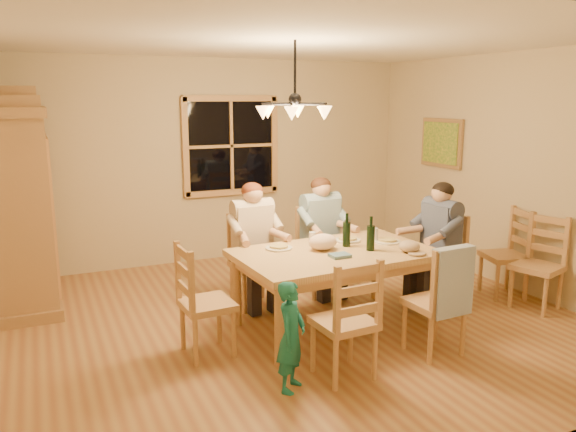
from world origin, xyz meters
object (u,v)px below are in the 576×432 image
dining_table (335,261)px  chair_near_left (344,340)px  chair_end_right (437,278)px  child (291,336)px  chair_end_left (208,321)px  chair_spare_front (536,281)px  adult_woman (253,229)px  adult_slate_man (440,229)px  wine_bottle_a (347,230)px  chandelier (295,110)px  chair_spare_back (503,269)px  chair_far_right (320,268)px  armoire (20,208)px  adult_plaid_man (321,222)px  wine_bottle_b (371,233)px  chair_far_left (254,279)px  chair_near_right (434,319)px

dining_table → chair_near_left: (-0.42, -0.90, -0.36)m
chair_end_right → child: size_ratio=1.15×
chair_end_left → chair_spare_front: same height
dining_table → chair_spare_front: 2.24m
chair_near_left → adult_woman: size_ratio=1.13×
dining_table → chair_end_left: bearing=-177.0°
chair_near_left → adult_slate_man: bearing=26.6°
chair_near_left → wine_bottle_a: (0.60, 1.01, 0.62)m
wine_bottle_a → chair_spare_front: wine_bottle_a is taller
chandelier → chair_spare_back: (2.45, -0.29, -1.77)m
chair_far_right → wine_bottle_a: size_ratio=3.00×
chandelier → armoire: 3.08m
adult_plaid_man → wine_bottle_b: (0.00, -1.00, 0.08)m
chair_far_left → wine_bottle_a: (0.69, -0.74, 0.62)m
chandelier → wine_bottle_b: chandelier is taller
chair_end_left → adult_woman: (0.78, 0.92, 0.54)m
chair_spare_back → adult_slate_man: bearing=100.3°
armoire → chair_near_right: armoire is taller
child → chair_far_right: bearing=11.0°
chair_far_left → chair_end_left: bearing=46.7°
chair_spare_front → chair_end_left: bearing=66.7°
chandelier → chair_end_right: bearing=-8.3°
chandelier → adult_slate_man: 2.01m
chandelier → chair_spare_back: 3.04m
chair_near_left → chair_end_right: size_ratio=1.00×
chair_end_right → wine_bottle_b: (-0.97, -0.18, 0.62)m
adult_slate_man → wine_bottle_b: size_ratio=2.65×
chair_far_right → adult_plaid_man: bearing=-93.0°
wine_bottle_a → wine_bottle_b: bearing=-59.0°
adult_slate_man → chandelier: bearing=78.6°
dining_table → adult_slate_man: 1.30m
adult_slate_man → chair_spare_front: size_ratio=0.88×
chair_far_right → adult_plaid_man: (0.00, 0.00, 0.54)m
adult_plaid_man → wine_bottle_a: bearing=77.6°
chair_end_left → adult_plaid_man: size_ratio=1.13×
armoire → dining_table: bearing=-35.0°
chair_spare_front → dining_table: bearing=61.3°
chair_spare_front → adult_slate_man: bearing=42.4°
chair_far_left → chair_near_left: 1.75m
armoire → adult_slate_man: size_ratio=2.63×
chair_near_left → adult_woman: bearing=90.0°
chair_end_left → adult_woman: size_ratio=1.13×
chair_end_left → chair_spare_back: same height
wine_bottle_a → child: 1.56m
chair_end_left → chair_far_left: bearing=136.7°
adult_woman → chair_spare_back: size_ratio=0.88×
chair_far_left → chair_far_right: same height
chair_far_left → chair_far_right: size_ratio=1.00×
dining_table → wine_bottle_b: (0.32, -0.11, 0.26)m
armoire → adult_plaid_man: bearing=-18.4°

